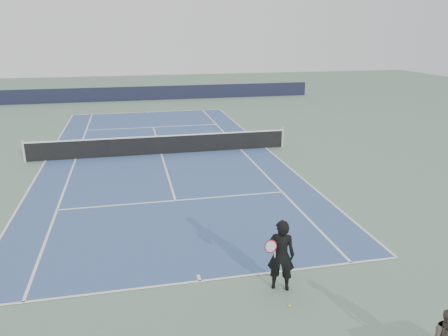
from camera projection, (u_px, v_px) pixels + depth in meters
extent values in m
plane|color=slate|center=(161.00, 154.00, 21.91)|extent=(80.00, 80.00, 0.00)
cube|color=#395487|center=(161.00, 154.00, 21.91)|extent=(10.97, 23.77, 0.01)
cylinder|color=silver|center=(24.00, 151.00, 20.44)|extent=(0.10, 0.10, 1.07)
cylinder|color=silver|center=(283.00, 137.00, 23.06)|extent=(0.10, 0.10, 1.07)
cube|color=black|center=(161.00, 145.00, 21.77)|extent=(12.80, 0.03, 0.90)
cube|color=white|center=(161.00, 136.00, 21.63)|extent=(12.80, 0.04, 0.06)
cube|color=black|center=(145.00, 93.00, 38.37)|extent=(30.00, 0.25, 1.20)
imported|color=black|center=(281.00, 255.00, 10.32)|extent=(0.81, 0.71, 1.80)
torus|color=maroon|center=(271.00, 246.00, 10.13)|extent=(0.34, 0.18, 0.36)
cylinder|color=white|center=(271.00, 246.00, 10.13)|extent=(0.29, 0.14, 0.32)
cylinder|color=white|center=(275.00, 255.00, 10.26)|extent=(0.08, 0.13, 0.27)
sphere|color=yellow|center=(290.00, 306.00, 9.84)|extent=(0.07, 0.07, 0.07)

